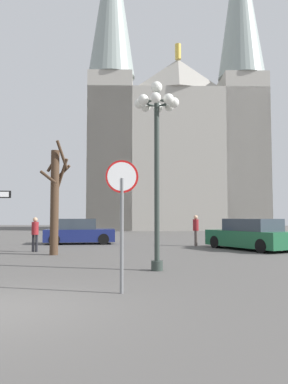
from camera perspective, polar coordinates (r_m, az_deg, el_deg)
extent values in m
cube|color=#ADA89E|center=(47.61, 4.69, 4.22)|extent=(21.92, 13.52, 16.41)
pyramid|color=#ADA89E|center=(45.62, 5.24, 17.52)|extent=(7.45, 2.79, 3.50)
cylinder|color=gold|center=(46.65, 5.22, 20.56)|extent=(0.70, 0.70, 1.80)
cube|color=#ADA89E|center=(44.56, -5.07, 5.97)|extent=(5.61, 5.61, 18.26)
cube|color=#ADA89E|center=(46.20, 14.87, 5.74)|extent=(5.61, 5.61, 18.26)
cone|color=gray|center=(52.65, 14.49, 26.45)|extent=(5.59, 5.59, 19.49)
cylinder|color=slate|center=(8.24, -3.42, -6.61)|extent=(0.08, 0.08, 2.51)
cylinder|color=red|center=(8.27, -3.38, 2.37)|extent=(0.72, 0.20, 0.73)
cylinder|color=white|center=(8.25, -3.40, 2.38)|extent=(0.62, 0.15, 0.64)
cylinder|color=#2D3833|center=(11.64, 1.98, 1.80)|extent=(0.16, 0.16, 5.58)
cylinder|color=#2D3833|center=(11.69, 2.00, -11.18)|extent=(0.36, 0.36, 0.30)
sphere|color=white|center=(12.28, 1.94, 15.71)|extent=(0.36, 0.36, 0.36)
sphere|color=white|center=(12.11, 4.60, 13.47)|extent=(0.33, 0.33, 0.33)
cylinder|color=#2D3833|center=(12.11, 3.27, 13.45)|extent=(0.05, 0.55, 0.05)
sphere|color=white|center=(12.48, 3.87, 12.94)|extent=(0.33, 0.33, 0.33)
cylinder|color=#2D3833|center=(12.30, 2.92, 13.18)|extent=(0.42, 0.42, 0.05)
sphere|color=white|center=(12.65, 2.10, 12.71)|extent=(0.33, 0.33, 0.33)
cylinder|color=#2D3833|center=(12.39, 2.02, 13.06)|extent=(0.55, 0.05, 0.05)
sphere|color=white|center=(12.52, 0.25, 12.87)|extent=(0.33, 0.33, 0.33)
cylinder|color=#2D3833|center=(12.32, 1.08, 13.15)|extent=(0.42, 0.42, 0.05)
sphere|color=white|center=(12.17, -0.69, 13.37)|extent=(0.33, 0.33, 0.33)
cylinder|color=#2D3833|center=(12.14, 0.63, 13.40)|extent=(0.05, 0.55, 0.05)
sphere|color=white|center=(11.78, -0.09, 13.94)|extent=(0.33, 0.33, 0.33)
cylinder|color=#2D3833|center=(11.95, 0.94, 13.68)|extent=(0.42, 0.42, 0.05)
sphere|color=white|center=(11.60, 1.79, 14.22)|extent=(0.33, 0.33, 0.33)
cylinder|color=#2D3833|center=(11.86, 1.87, 13.82)|extent=(0.55, 0.05, 0.05)
sphere|color=white|center=(11.74, 3.77, 14.01)|extent=(0.33, 0.33, 0.33)
cylinder|color=#2D3833|center=(11.93, 2.85, 13.72)|extent=(0.42, 0.42, 0.05)
cylinder|color=#473323|center=(16.66, -13.51, -1.53)|extent=(0.36, 0.36, 4.54)
cylinder|color=#473323|center=(16.94, -12.39, 2.80)|extent=(0.71, 0.64, 1.29)
cylinder|color=#473323|center=(17.00, -13.78, 4.29)|extent=(0.47, 0.49, 0.81)
cylinder|color=#473323|center=(17.08, -12.48, 2.77)|extent=(0.93, 0.48, 0.76)
cylinder|color=#473323|center=(16.65, -12.41, 5.57)|extent=(0.38, 0.82, 1.18)
cylinder|color=#473323|center=(16.42, -14.43, 2.20)|extent=(0.88, 0.47, 0.64)
cube|color=#1E5B38|center=(19.47, 15.76, -6.87)|extent=(4.16, 4.78, 0.79)
cube|color=#333D47|center=(19.28, 16.22, -4.83)|extent=(2.84, 3.04, 0.60)
cylinder|color=black|center=(20.03, 10.89, -7.49)|extent=(0.55, 0.65, 0.64)
cylinder|color=black|center=(21.16, 14.28, -7.24)|extent=(0.55, 0.65, 0.64)
cylinder|color=black|center=(17.82, 17.56, -7.87)|extent=(0.55, 0.65, 0.64)
cylinder|color=black|center=(19.08, 20.91, -7.51)|extent=(0.55, 0.65, 0.64)
cube|color=navy|center=(22.88, -9.76, -6.53)|extent=(4.42, 2.65, 0.73)
cube|color=#333D47|center=(22.87, -10.26, -4.82)|extent=(2.61, 2.08, 0.63)
cylinder|color=black|center=(23.68, -6.25, -6.94)|extent=(0.67, 0.35, 0.64)
cylinder|color=black|center=(22.06, -6.19, -7.18)|extent=(0.67, 0.35, 0.64)
cylinder|color=black|center=(23.81, -13.08, -6.85)|extent=(0.67, 0.35, 0.64)
cylinder|color=black|center=(22.20, -13.52, -7.08)|extent=(0.67, 0.35, 0.64)
cylinder|color=black|center=(18.34, -16.58, -7.52)|extent=(0.12, 0.12, 0.80)
cylinder|color=black|center=(18.28, -16.11, -7.54)|extent=(0.12, 0.12, 0.80)
cylinder|color=maroon|center=(18.27, -16.30, -5.34)|extent=(0.32, 0.32, 0.60)
sphere|color=tan|center=(18.27, -16.28, -4.07)|extent=(0.22, 0.22, 0.22)
cylinder|color=#594C47|center=(21.15, 8.00, -7.03)|extent=(0.12, 0.12, 0.85)
cylinder|color=#594C47|center=(21.30, 7.86, -7.01)|extent=(0.12, 0.12, 0.85)
cylinder|color=maroon|center=(21.19, 7.91, -5.02)|extent=(0.32, 0.32, 0.64)
sphere|color=tan|center=(21.19, 7.90, -3.84)|extent=(0.23, 0.23, 0.23)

